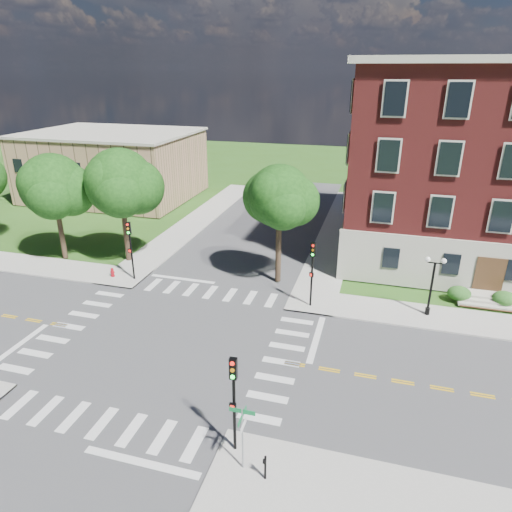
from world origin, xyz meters
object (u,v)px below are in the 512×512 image
(push_button_post, at_px, (265,467))
(fire_hydrant, at_px, (112,273))
(street_sign_pole, at_px, (243,427))
(traffic_signal_nw, at_px, (130,243))
(twin_lamp_west, at_px, (432,283))
(traffic_signal_se, at_px, (234,393))
(traffic_signal_ne, at_px, (312,266))

(push_button_post, bearing_deg, fire_hydrant, 137.18)
(street_sign_pole, bearing_deg, traffic_signal_nw, 132.14)
(twin_lamp_west, bearing_deg, push_button_post, -114.16)
(twin_lamp_west, xyz_separation_m, push_button_post, (-7.28, -16.23, -1.73))
(traffic_signal_nw, distance_m, push_button_post, 22.00)
(traffic_signal_se, relative_size, traffic_signal_nw, 1.00)
(street_sign_pole, distance_m, fire_hydrant, 22.26)
(traffic_signal_se, xyz_separation_m, traffic_signal_nw, (-13.38, 14.63, 0.00))
(traffic_signal_ne, relative_size, street_sign_pole, 1.55)
(traffic_signal_nw, height_order, fire_hydrant, traffic_signal_nw)
(push_button_post, height_order, fire_hydrant, push_button_post)
(traffic_signal_se, xyz_separation_m, street_sign_pole, (0.66, -0.89, -0.88))
(twin_lamp_west, xyz_separation_m, street_sign_pole, (-8.33, -15.92, -0.21))
(twin_lamp_west, xyz_separation_m, fire_hydrant, (-24.27, -0.49, -2.06))
(push_button_post, xyz_separation_m, fire_hydrant, (-16.99, 15.74, -0.33))
(traffic_signal_ne, relative_size, twin_lamp_west, 1.13)
(traffic_signal_se, xyz_separation_m, push_button_post, (1.71, -1.20, -2.39))
(street_sign_pole, relative_size, push_button_post, 2.58)
(street_sign_pole, relative_size, fire_hydrant, 4.13)
(traffic_signal_ne, distance_m, street_sign_pole, 14.99)
(push_button_post, bearing_deg, street_sign_pole, 163.31)
(traffic_signal_nw, height_order, street_sign_pole, traffic_signal_nw)
(twin_lamp_west, distance_m, push_button_post, 17.88)
(twin_lamp_west, bearing_deg, traffic_signal_ne, -173.14)
(traffic_signal_nw, xyz_separation_m, fire_hydrant, (-1.90, -0.09, -2.72))
(twin_lamp_west, bearing_deg, street_sign_pole, -117.62)
(traffic_signal_se, relative_size, traffic_signal_ne, 1.00)
(traffic_signal_se, relative_size, fire_hydrant, 6.40)
(traffic_signal_ne, distance_m, fire_hydrant, 16.53)
(traffic_signal_se, distance_m, push_button_post, 3.17)
(traffic_signal_se, bearing_deg, push_button_post, -35.21)
(fire_hydrant, bearing_deg, twin_lamp_west, 1.16)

